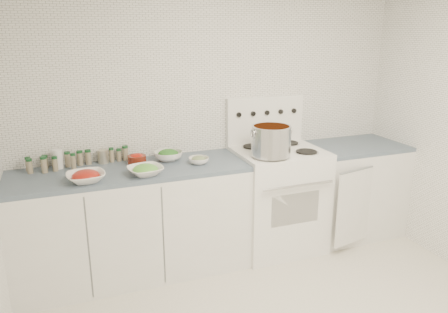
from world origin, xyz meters
TOP-DOWN VIEW (x-y plane):
  - room_walls at (0.00, 0.00)m, footprint 3.54×3.04m
  - counter_left at (-0.82, 1.19)m, footprint 1.85×0.62m
  - stove at (0.48, 1.19)m, footprint 0.76×0.70m
  - counter_right at (1.30, 1.19)m, footprint 0.89×0.71m
  - stock_pot at (0.31, 1.01)m, footprint 0.35×0.33m
  - bowl_tomato at (-1.17, 1.01)m, footprint 0.29×0.29m
  - bowl_snowpea at (-0.74, 1.01)m, footprint 0.30×0.30m
  - bowl_broccoli at (-0.48, 1.33)m, footprint 0.24×0.24m
  - bowl_zucchini at (-0.27, 1.14)m, footprint 0.18×0.18m
  - bowl_pepper at (-0.75, 1.30)m, footprint 0.15×0.15m
  - salt_canister at (-1.35, 1.41)m, footprint 0.09×0.09m
  - tin_can at (-1.00, 1.43)m, footprint 0.09×0.09m
  - spice_cluster at (-1.23, 1.41)m, footprint 0.79×0.16m

SIDE VIEW (x-z plane):
  - counter_right at x=1.30m, z-range 0.00..0.90m
  - counter_left at x=-0.82m, z-range 0.00..0.90m
  - stove at x=0.48m, z-range -0.18..1.18m
  - bowl_zucchini at x=-0.27m, z-range 0.90..0.96m
  - bowl_snowpea at x=-0.74m, z-range 0.89..0.98m
  - bowl_tomato at x=-1.17m, z-range 0.89..0.98m
  - bowl_broccoli at x=-0.48m, z-range 0.90..0.99m
  - bowl_pepper at x=-0.75m, z-range 0.90..0.99m
  - tin_can at x=-1.00m, z-range 0.90..1.01m
  - spice_cluster at x=-1.23m, z-range 0.90..1.03m
  - salt_canister at x=-1.35m, z-range 0.90..1.05m
  - stock_pot at x=0.31m, z-range 0.96..1.21m
  - room_walls at x=0.00m, z-range 0.30..2.82m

